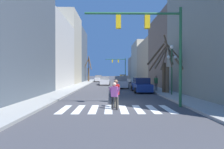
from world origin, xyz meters
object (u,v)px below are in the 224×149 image
traffic_signal_near (154,35)px  car_parked_left_mid (123,78)px  street_tree_left_mid (166,68)px  street_tree_right_near (88,70)px  pedestrian_on_left_sidewalk (115,94)px  traffic_signal_far (120,64)px  street_tree_right_far (164,69)px  car_parked_left_near (99,79)px  car_driving_away_lane (105,81)px  car_parked_right_near (126,79)px  car_parked_right_far (141,85)px  street_lamp_right_corner (172,60)px  car_driving_toward_lane (120,82)px  pedestrian_on_right_sidewalk (156,82)px  pedestrian_near_right_corner (116,91)px

traffic_signal_near → car_parked_left_mid: traffic_signal_near is taller
street_tree_left_mid → street_tree_right_near: street_tree_right_near is taller
traffic_signal_near → pedestrian_on_left_sidewalk: 4.53m
traffic_signal_far → street_tree_right_far: bearing=-85.2°
traffic_signal_far → street_tree_left_mid: bearing=-84.9°
car_parked_left_mid → car_parked_left_near: bearing=122.0°
car_driving_away_lane → car_parked_right_near: car_parked_right_near is taller
street_tree_right_far → car_parked_right_far: bearing=136.0°
street_tree_right_near → street_lamp_right_corner: bearing=-67.7°
street_lamp_right_corner → pedestrian_on_left_sidewalk: 8.68m
traffic_signal_far → car_parked_left_near: (-5.89, -6.42, -4.03)m
street_lamp_right_corner → street_tree_right_near: size_ratio=0.74×
traffic_signal_far → street_tree_right_near: bearing=-137.8°
car_driving_toward_lane → street_tree_right_far: bearing=-150.5°
car_driving_away_lane → traffic_signal_near: bearing=10.0°
street_lamp_right_corner → pedestrian_on_right_sidewalk: bearing=96.5°
traffic_signal_far → pedestrian_on_left_sidewalk: bearing=-93.7°
car_parked_right_far → street_tree_right_far: 3.43m
traffic_signal_near → car_parked_right_near: 29.56m
traffic_signal_near → street_tree_right_near: 34.04m
traffic_signal_near → car_driving_away_lane: 22.20m
street_lamp_right_corner → car_parked_left_mid: 33.15m
traffic_signal_near → pedestrian_on_right_sidewalk: bearing=74.3°
car_parked_right_far → street_tree_right_far: size_ratio=0.75×
car_driving_toward_lane → car_parked_right_far: 5.79m
street_lamp_right_corner → traffic_signal_far: bearing=94.8°
car_parked_right_near → street_tree_left_mid: 22.47m
car_parked_left_near → traffic_signal_far: bearing=-42.6°
traffic_signal_near → car_parked_right_far: (0.86, 9.15, -3.86)m
car_parked_right_far → street_tree_right_near: street_tree_right_near is taller
street_lamp_right_corner → car_parked_left_near: (-8.86, 28.83, -2.69)m
car_parked_left_near → car_parked_right_far: car_parked_left_near is taller
traffic_signal_far → street_lamp_right_corner: (2.97, -35.25, -1.34)m
car_parked_left_near → street_tree_right_far: size_ratio=0.74×
traffic_signal_near → car_driving_away_lane: traffic_signal_near is taller
traffic_signal_near → car_parked_left_near: bearing=99.6°
car_parked_right_near → street_tree_right_near: bearing=68.0°
car_parked_left_mid → street_tree_right_near: bearing=120.3°
street_tree_right_near → traffic_signal_near: bearing=-75.9°
car_driving_toward_lane → pedestrian_on_left_sidewalk: car_driving_toward_lane is taller
traffic_signal_far → car_parked_left_mid: traffic_signal_far is taller
traffic_signal_far → street_lamp_right_corner: bearing=-85.2°
car_driving_toward_lane → street_tree_right_near: bearing=20.8°
street_lamp_right_corner → pedestrian_on_left_sidewalk: street_lamp_right_corner is taller
car_driving_toward_lane → street_tree_right_far: (4.17, -7.38, 1.86)m
pedestrian_on_left_sidewalk → street_tree_right_far: (5.45, 7.96, 1.71)m
car_driving_toward_lane → street_tree_right_near: size_ratio=0.68×
traffic_signal_far → car_parked_right_near: bearing=-86.2°
car_parked_left_near → pedestrian_on_left_sidewalk: 35.10m
car_driving_away_lane → pedestrian_near_right_corner: 21.79m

